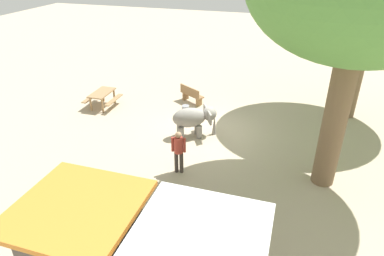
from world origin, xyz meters
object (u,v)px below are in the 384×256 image
object	(u,v)px
picnic_table_near	(102,96)
market_stall_orange	(86,253)
feed_bucket	(186,109)
person_handler	(179,149)
elephant	(194,118)
wooden_bench	(191,94)

from	to	relation	value
picnic_table_near	market_stall_orange	world-z (taller)	market_stall_orange
picnic_table_near	feed_bucket	size ratio (longest dim) A/B	4.26
person_handler	picnic_table_near	distance (m)	6.90
picnic_table_near	feed_bucket	world-z (taller)	picnic_table_near
elephant	picnic_table_near	bearing A→B (deg)	135.73
elephant	wooden_bench	xyz separation A→B (m)	(1.15, -3.27, -0.36)
person_handler	wooden_bench	bearing A→B (deg)	3.71
market_stall_orange	picnic_table_near	bearing A→B (deg)	-61.05
elephant	feed_bucket	distance (m)	2.53
person_handler	market_stall_orange	bearing A→B (deg)	165.94
person_handler	wooden_bench	xyz separation A→B (m)	(1.42, -5.93, -0.48)
wooden_bench	market_stall_orange	bearing A→B (deg)	-52.62
elephant	market_stall_orange	bearing A→B (deg)	-118.93
elephant	picnic_table_near	world-z (taller)	elephant
picnic_table_near	market_stall_orange	bearing A→B (deg)	-152.32
market_stall_orange	feed_bucket	xyz separation A→B (m)	(0.99, -9.90, -0.98)
feed_bucket	wooden_bench	bearing A→B (deg)	-87.11
person_handler	feed_bucket	world-z (taller)	person_handler
picnic_table_near	person_handler	bearing A→B (deg)	-128.52
picnic_table_near	feed_bucket	distance (m)	4.19
wooden_bench	market_stall_orange	xyz separation A→B (m)	(-1.04, 10.99, 0.67)
elephant	person_handler	bearing A→B (deg)	-112.32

